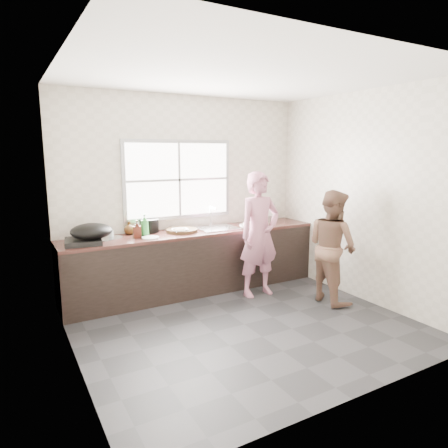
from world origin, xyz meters
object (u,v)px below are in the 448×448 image
bowl_crabs (252,226)px  black_pot (149,226)px  plate_food (150,238)px  burner (83,241)px  pot_lid_left (104,239)px  bottle_brown_tall (137,229)px  person_side (332,246)px  bottle_brown_short (129,228)px  cutting_board (182,230)px  bottle_green (145,225)px  woman (259,239)px  dish_rack (260,212)px  wok (91,231)px  bowl_mince (180,231)px  bowl_held (245,226)px  glass_jar (111,233)px  pot_lid_right (113,238)px

bowl_crabs → black_pot: 1.43m
plate_food → burner: burner is taller
pot_lid_left → bottle_brown_tall: bearing=-8.5°
person_side → bottle_brown_short: size_ratio=8.92×
person_side → cutting_board: 2.00m
pot_lid_left → black_pot: bearing=15.5°
bottle_green → woman: bearing=-22.2°
bottle_brown_short → bottle_green: bearing=-56.2°
dish_rack → wok: bearing=177.4°
bowl_crabs → wok: size_ratio=0.42×
cutting_board → bowl_crabs: bowl_crabs is taller
cutting_board → black_pot: size_ratio=1.72×
bowl_crabs → dish_rack: size_ratio=0.55×
bottle_brown_short → person_side: bearing=-32.7°
person_side → plate_food: (-2.07, 1.05, 0.14)m
cutting_board → dish_rack: 1.44m
bowl_mince → bowl_crabs: bowl_crabs is taller
bottle_green → bottle_brown_tall: 0.12m
bottle_brown_short → dish_rack: dish_rack is taller
bottle_green → dish_rack: (1.95, 0.21, -0.01)m
bowl_held → glass_jar: size_ratio=2.34×
cutting_board → glass_jar: glass_jar is taller
cutting_board → pot_lid_left: size_ratio=1.72×
bottle_green → bottle_brown_short: 0.26m
bowl_crabs → bottle_brown_short: bearing=165.0°
wok → pot_lid_left: wok is taller
bottle_brown_tall → pot_lid_left: size_ratio=0.83×
bottle_brown_tall → dish_rack: size_ratio=0.56×
woman → cutting_board: size_ratio=3.69×
bowl_crabs → bottle_green: (-1.50, 0.23, 0.11)m
dish_rack → pot_lid_right: bearing=173.5°
woman → cutting_board: (-0.87, 0.58, 0.10)m
cutting_board → bowl_mince: size_ratio=1.85×
bottle_green → wok: 0.70m
bowl_mince → woman: bearing=-29.7°
pot_lid_left → bowl_mince: bearing=-4.1°
bowl_held → wok: 2.11m
glass_jar → burner: bearing=-148.0°
plate_food → pot_lid_left: (-0.53, 0.20, -0.00)m
bowl_mince → dish_rack: size_ratio=0.63×
person_side → dish_rack: bearing=7.5°
bowl_held → cutting_board: bearing=167.6°
bowl_crabs → plate_food: bearing=177.8°
bottle_brown_tall → bowl_mince: bearing=-1.0°
plate_food → cutting_board: bearing=19.6°
bowl_mince → bottle_brown_short: bearing=157.5°
bowl_held → wok: size_ratio=0.44×
pot_lid_left → glass_jar: bearing=47.4°
woman → burner: 2.24m
woman → cutting_board: bearing=144.9°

